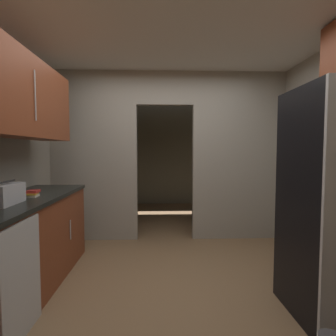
# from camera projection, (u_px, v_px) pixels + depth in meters

# --- Properties ---
(ground) EXTENTS (20.00, 20.00, 0.00)m
(ground) POSITION_uv_depth(u_px,v_px,m) (174.00, 292.00, 2.65)
(ground) COLOR brown
(kitchen_overhead_slab) EXTENTS (3.96, 7.28, 0.06)m
(kitchen_overhead_slab) POSITION_uv_depth(u_px,v_px,m) (172.00, 38.00, 2.98)
(kitchen_overhead_slab) COLOR silver
(kitchen_partition) EXTENTS (3.56, 0.12, 2.57)m
(kitchen_partition) POSITION_uv_depth(u_px,v_px,m) (169.00, 152.00, 4.20)
(kitchen_partition) COLOR #9E998C
(kitchen_partition) RESTS_ON ground
(adjoining_room_shell) EXTENTS (3.56, 2.90, 2.57)m
(adjoining_room_shell) POSITION_uv_depth(u_px,v_px,m) (165.00, 155.00, 6.18)
(adjoining_room_shell) COLOR gray
(adjoining_room_shell) RESTS_ON ground
(lower_cabinet_run) EXTENTS (0.64, 2.19, 0.92)m
(lower_cabinet_run) POSITION_uv_depth(u_px,v_px,m) (20.00, 247.00, 2.58)
(lower_cabinet_run) COLOR brown
(lower_cabinet_run) RESTS_ON ground
(dishwasher) EXTENTS (0.02, 0.56, 0.86)m
(dishwasher) POSITION_uv_depth(u_px,v_px,m) (22.00, 281.00, 1.98)
(dishwasher) COLOR #B7BABC
(dishwasher) RESTS_ON ground
(upper_cabinet_counterside) EXTENTS (0.36, 1.97, 0.76)m
(upper_cabinet_counterside) POSITION_uv_depth(u_px,v_px,m) (15.00, 95.00, 2.49)
(upper_cabinet_counterside) COLOR brown
(boombox) EXTENTS (0.15, 0.37, 0.20)m
(boombox) POSITION_uv_depth(u_px,v_px,m) (6.00, 194.00, 2.29)
(boombox) COLOR #B2B2B7
(boombox) RESTS_ON lower_cabinet_run
(book_stack) EXTENTS (0.13, 0.16, 0.06)m
(book_stack) POSITION_uv_depth(u_px,v_px,m) (32.00, 193.00, 2.68)
(book_stack) COLOR beige
(book_stack) RESTS_ON lower_cabinet_run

